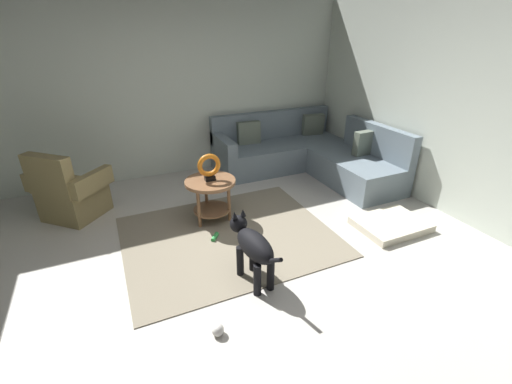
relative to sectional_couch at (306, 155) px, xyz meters
name	(u,v)px	position (x,y,z in m)	size (l,w,h in m)	color
ground_plane	(239,281)	(-1.99, -2.01, -0.34)	(6.00, 6.00, 0.10)	beige
wall_back	(164,88)	(-1.99, 0.93, 1.06)	(6.00, 0.12, 2.70)	silver
wall_right	(482,108)	(0.95, -2.01, 1.06)	(0.12, 6.00, 2.70)	silver
area_rug	(229,236)	(-1.84, -1.31, -0.29)	(2.30, 1.90, 0.01)	gray
sectional_couch	(306,155)	(0.00, 0.00, 0.00)	(2.20, 2.25, 0.88)	slate
armchair	(70,193)	(-3.45, -0.08, 0.03)	(0.99, 0.98, 0.88)	olive
side_table	(211,190)	(-1.89, -0.88, 0.12)	(0.60, 0.60, 0.54)	brown
torus_sculpture	(209,167)	(-1.89, -0.88, 0.42)	(0.28, 0.08, 0.33)	black
dog_bed_mat	(391,224)	(-0.01, -1.93, -0.25)	(0.80, 0.60, 0.09)	beige
dog	(252,246)	(-1.89, -2.10, 0.09)	(0.28, 0.85, 0.63)	black
dog_toy_ball	(218,330)	(-2.40, -2.58, -0.24)	(0.10, 0.10, 0.10)	silver
dog_toy_rope	(215,237)	(-2.00, -1.30, -0.27)	(0.05, 0.05, 0.14)	green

